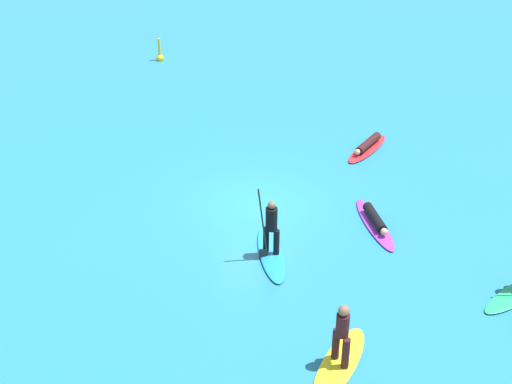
{
  "coord_description": "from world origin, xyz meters",
  "views": [
    {
      "loc": [
        0.44,
        -19.47,
        12.22
      ],
      "look_at": [
        0.0,
        0.0,
        0.5
      ],
      "focal_mm": 51.11,
      "sensor_mm": 36.0,
      "label": 1
    }
  ],
  "objects_px": {
    "surfer_on_blue_board": "(271,243)",
    "marker_buoy": "(160,56)",
    "surfer_on_red_board": "(367,146)",
    "surfer_on_yellow_board": "(340,352)",
    "surfer_on_purple_board": "(375,222)"
  },
  "relations": [
    {
      "from": "surfer_on_blue_board",
      "to": "marker_buoy",
      "type": "bearing_deg",
      "value": -170.21
    },
    {
      "from": "marker_buoy",
      "to": "surfer_on_red_board",
      "type": "bearing_deg",
      "value": -45.36
    },
    {
      "from": "surfer_on_yellow_board",
      "to": "surfer_on_purple_board",
      "type": "distance_m",
      "value": 6.11
    },
    {
      "from": "surfer_on_purple_board",
      "to": "marker_buoy",
      "type": "bearing_deg",
      "value": -162.03
    },
    {
      "from": "surfer_on_purple_board",
      "to": "surfer_on_red_board",
      "type": "height_order",
      "value": "surfer_on_red_board"
    },
    {
      "from": "surfer_on_yellow_board",
      "to": "surfer_on_purple_board",
      "type": "height_order",
      "value": "surfer_on_yellow_board"
    },
    {
      "from": "surfer_on_yellow_board",
      "to": "marker_buoy",
      "type": "bearing_deg",
      "value": 44.35
    },
    {
      "from": "surfer_on_yellow_board",
      "to": "surfer_on_red_board",
      "type": "bearing_deg",
      "value": 15.55
    },
    {
      "from": "surfer_on_purple_board",
      "to": "surfer_on_red_board",
      "type": "bearing_deg",
      "value": 163.04
    },
    {
      "from": "surfer_on_purple_board",
      "to": "marker_buoy",
      "type": "xyz_separation_m",
      "value": [
        -8.38,
        13.71,
        0.05
      ]
    },
    {
      "from": "surfer_on_yellow_board",
      "to": "marker_buoy",
      "type": "height_order",
      "value": "surfer_on_yellow_board"
    },
    {
      "from": "surfer_on_red_board",
      "to": "marker_buoy",
      "type": "distance_m",
      "value": 12.35
    },
    {
      "from": "surfer_on_purple_board",
      "to": "surfer_on_blue_board",
      "type": "bearing_deg",
      "value": -76.37
    },
    {
      "from": "marker_buoy",
      "to": "surfer_on_purple_board",
      "type": "bearing_deg",
      "value": -58.56
    },
    {
      "from": "marker_buoy",
      "to": "surfer_on_yellow_board",
      "type": "bearing_deg",
      "value": -70.71
    }
  ]
}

